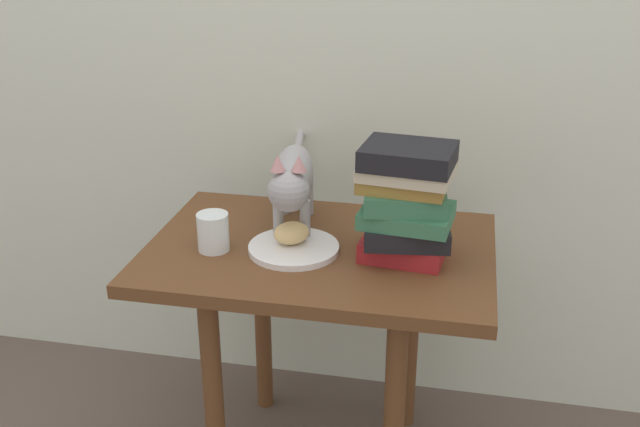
{
  "coord_description": "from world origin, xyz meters",
  "views": [
    {
      "loc": [
        0.3,
        -1.46,
        1.32
      ],
      "look_at": [
        0.0,
        0.0,
        0.69
      ],
      "focal_mm": 41.66,
      "sensor_mm": 36.0,
      "label": 1
    }
  ],
  "objects": [
    {
      "name": "book_stack",
      "position": [
        0.19,
        -0.02,
        0.73
      ],
      "size": [
        0.21,
        0.18,
        0.26
      ],
      "color": "maroon",
      "rests_on": "side_table"
    },
    {
      "name": "bread_roll",
      "position": [
        -0.06,
        -0.03,
        0.64
      ],
      "size": [
        0.1,
        0.09,
        0.05
      ],
      "primitive_type": "ellipsoid",
      "rotation": [
        0.0,
        0.0,
        0.53
      ],
      "color": "#E0BC7A",
      "rests_on": "plate"
    },
    {
      "name": "cat",
      "position": [
        -0.08,
        0.07,
        0.74
      ],
      "size": [
        0.14,
        0.48,
        0.23
      ],
      "color": "#99999E",
      "rests_on": "side_table"
    },
    {
      "name": "side_table",
      "position": [
        0.0,
        0.0,
        0.51
      ],
      "size": [
        0.77,
        0.53,
        0.61
      ],
      "color": "brown",
      "rests_on": "ground"
    },
    {
      "name": "plate",
      "position": [
        -0.05,
        -0.03,
        0.61
      ],
      "size": [
        0.2,
        0.2,
        0.01
      ],
      "primitive_type": "cylinder",
      "color": "white",
      "rests_on": "side_table"
    },
    {
      "name": "candle_jar",
      "position": [
        -0.23,
        -0.06,
        0.64
      ],
      "size": [
        0.07,
        0.07,
        0.08
      ],
      "color": "silver",
      "rests_on": "side_table"
    }
  ]
}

